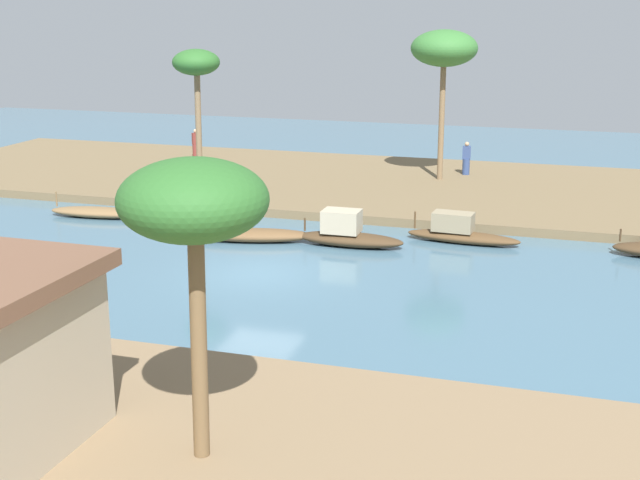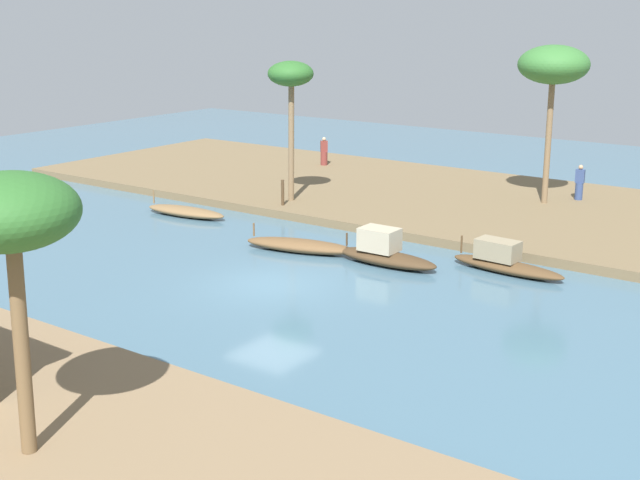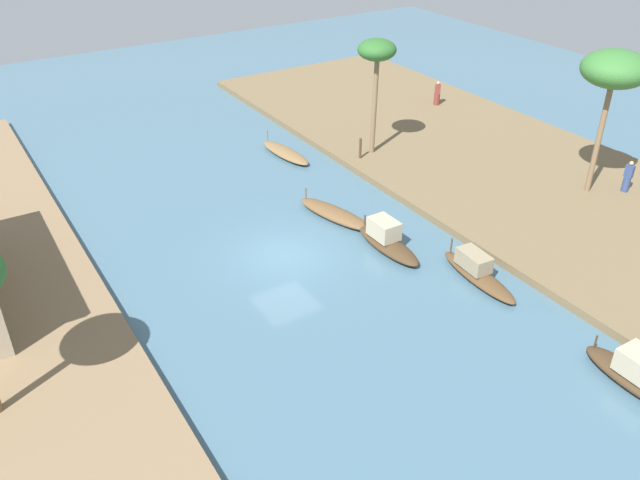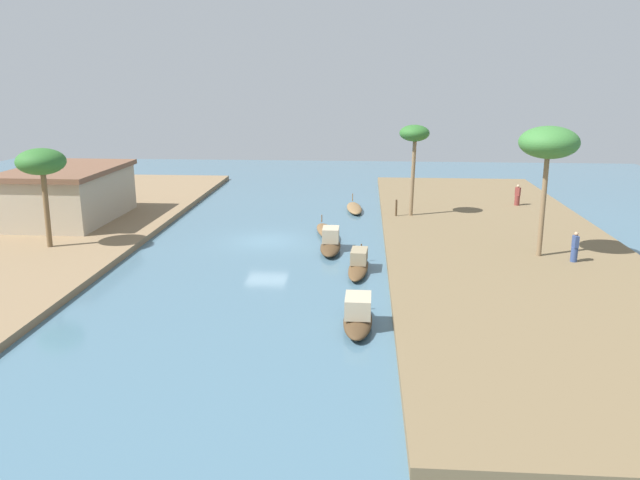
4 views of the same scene
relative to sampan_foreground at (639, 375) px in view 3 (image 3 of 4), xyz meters
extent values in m
plane|color=#476B7F|center=(13.01, 5.82, -0.49)|extent=(74.01, 74.01, 0.00)
cube|color=brown|center=(13.01, -8.38, -0.31)|extent=(45.60, 13.86, 0.36)
ellipsoid|color=#47331E|center=(0.01, 0.00, -0.23)|extent=(3.91, 1.22, 0.52)
cylinder|color=#47331E|center=(1.72, -0.03, 0.21)|extent=(0.07, 0.07, 0.45)
ellipsoid|color=brown|center=(7.18, 0.07, -0.28)|extent=(4.26, 1.27, 0.42)
cube|color=gray|center=(7.58, 0.04, 0.28)|extent=(1.53, 0.92, 0.69)
cylinder|color=brown|center=(9.02, -0.06, 0.21)|extent=(0.07, 0.07, 0.64)
ellipsoid|color=brown|center=(22.14, 0.56, -0.28)|extent=(4.19, 1.47, 0.42)
cylinder|color=brown|center=(23.93, 0.73, 0.19)|extent=(0.07, 0.07, 0.61)
ellipsoid|color=brown|center=(14.61, 2.14, -0.25)|extent=(4.52, 2.15, 0.47)
cylinder|color=brown|center=(16.48, 2.62, 0.19)|extent=(0.07, 0.07, 0.51)
ellipsoid|color=#47331E|center=(11.03, 1.73, -0.24)|extent=(3.95, 1.19, 0.50)
cube|color=tan|center=(11.37, 1.73, 0.42)|extent=(1.36, 0.95, 0.82)
cylinder|color=#47331E|center=(12.77, 1.74, 0.20)|extent=(0.07, 0.07, 0.48)
cylinder|color=#33477A|center=(8.70, -11.27, 0.27)|extent=(0.39, 0.39, 0.79)
cube|color=#33477A|center=(8.70, -11.27, 0.97)|extent=(0.42, 0.27, 0.62)
sphere|color=tan|center=(8.70, -11.27, 1.39)|extent=(0.21, 0.21, 0.21)
cylinder|color=brown|center=(23.39, -11.71, 0.26)|extent=(0.55, 0.55, 0.76)
cube|color=brown|center=(23.39, -11.71, 0.94)|extent=(0.41, 0.42, 0.60)
sphere|color=tan|center=(23.39, -11.71, 1.34)|extent=(0.21, 0.21, 0.21)
cylinder|color=#4C3823|center=(19.03, -2.42, 0.45)|extent=(0.14, 0.14, 1.15)
cylinder|color=#7F6647|center=(9.73, -9.72, 2.64)|extent=(0.27, 0.31, 5.53)
ellipsoid|color=#387533|center=(9.73, -9.72, 6.02)|extent=(3.09, 3.09, 1.70)
cylinder|color=#7F6647|center=(19.36, -3.50, 2.53)|extent=(0.26, 0.35, 5.31)
ellipsoid|color=#2D6628|center=(19.36, -3.50, 5.59)|extent=(2.04, 2.04, 1.12)
camera|label=1|loc=(3.06, 31.28, 8.11)|focal=49.10mm
camera|label=2|loc=(-4.10, 26.83, 8.40)|focal=47.99mm
camera|label=3|loc=(-7.76, 17.06, 14.63)|focal=36.51mm
camera|label=4|loc=(-23.43, -0.16, 9.42)|focal=34.71mm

